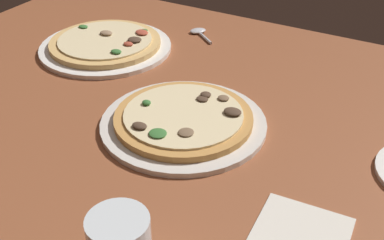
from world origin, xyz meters
TOP-DOWN VIEW (x-y plane):
  - dining_table at (0.00, 0.00)cm, footprint 150.00×110.00cm
  - pizza_main at (-5.29, 3.36)cm, footprint 28.80×28.80cm
  - pizza_side at (-36.41, 21.62)cm, footprint 29.64×29.64cm
  - spoon at (-22.17, 39.66)cm, footprint 8.57×7.33cm

SIDE VIEW (x-z plane):
  - dining_table at x=0.00cm, z-range 0.00..4.00cm
  - spoon at x=-22.17cm, z-range 3.96..4.96cm
  - pizza_main at x=-5.29cm, z-range 3.48..6.86cm
  - pizza_side at x=-36.41cm, z-range 3.49..6.85cm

